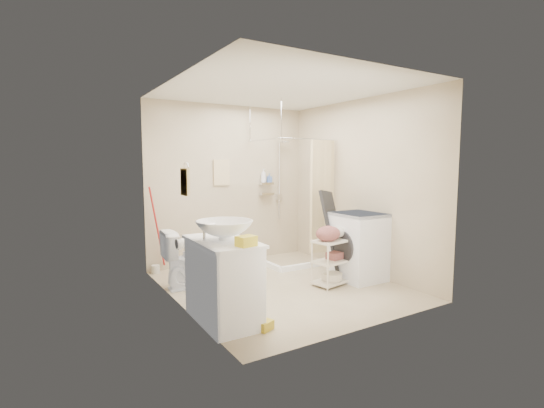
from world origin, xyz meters
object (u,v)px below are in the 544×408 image
at_px(vanity, 223,281).
at_px(toilet, 192,258).
at_px(laundry_rack, 332,258).
at_px(washing_machine, 360,246).

xyz_separation_m(vanity, toilet, (0.12, 1.27, -0.04)).
distance_m(toilet, laundry_rack, 1.89).
relative_size(toilet, washing_machine, 0.82).
xyz_separation_m(vanity, laundry_rack, (1.79, 0.37, -0.06)).
distance_m(vanity, laundry_rack, 1.83).
relative_size(washing_machine, laundry_rack, 1.27).
distance_m(washing_machine, laundry_rack, 0.52).
distance_m(vanity, washing_machine, 2.33).
height_order(vanity, laundry_rack, vanity).
height_order(toilet, laundry_rack, toilet).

